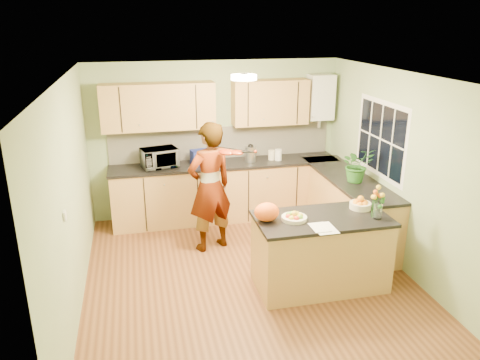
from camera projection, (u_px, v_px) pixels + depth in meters
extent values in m
plane|color=brown|center=(249.00, 278.00, 5.90)|extent=(4.50, 4.50, 0.00)
cube|color=white|center=(250.00, 77.00, 5.08)|extent=(4.00, 4.50, 0.02)
cube|color=#88A173|center=(216.00, 139.00, 7.56)|extent=(4.00, 0.02, 2.50)
cube|color=#88A173|center=(324.00, 285.00, 3.42)|extent=(4.00, 0.02, 2.50)
cube|color=#88A173|center=(71.00, 199.00, 5.07)|extent=(0.02, 4.50, 2.50)
cube|color=#88A173|center=(403.00, 173.00, 5.91)|extent=(0.02, 4.50, 2.50)
cube|color=tan|center=(226.00, 192.00, 7.57)|extent=(3.60, 0.60, 0.90)
cube|color=black|center=(226.00, 164.00, 7.41)|extent=(3.64, 0.62, 0.04)
cube|color=tan|center=(347.00, 208.00, 6.89)|extent=(0.60, 2.20, 0.90)
cube|color=black|center=(349.00, 178.00, 6.74)|extent=(0.62, 2.24, 0.04)
cube|color=beige|center=(222.00, 142.00, 7.59)|extent=(3.60, 0.02, 0.52)
cube|color=tan|center=(158.00, 107.00, 7.02)|extent=(1.70, 0.34, 0.70)
cube|color=tan|center=(270.00, 102.00, 7.39)|extent=(1.20, 0.34, 0.70)
cube|color=white|center=(320.00, 97.00, 7.56)|extent=(0.40, 0.30, 0.72)
cylinder|color=#BBBBC0|center=(319.00, 121.00, 7.69)|extent=(0.06, 0.06, 0.20)
cube|color=white|center=(381.00, 139.00, 6.37)|extent=(0.01, 1.30, 1.05)
cube|color=black|center=(381.00, 139.00, 6.37)|extent=(0.01, 1.18, 0.92)
cube|color=white|center=(65.00, 216.00, 4.50)|extent=(0.02, 0.09, 0.09)
cylinder|color=#FFEABF|center=(244.00, 77.00, 5.37)|extent=(0.30, 0.30, 0.06)
cylinder|color=white|center=(244.00, 75.00, 5.36)|extent=(0.10, 0.10, 0.02)
cube|color=tan|center=(320.00, 253.00, 5.62)|extent=(1.53, 0.77, 0.86)
cube|color=black|center=(322.00, 219.00, 5.47)|extent=(1.57, 0.81, 0.04)
cylinder|color=beige|center=(294.00, 218.00, 5.38)|extent=(0.29, 0.29, 0.04)
cylinder|color=beige|center=(360.00, 206.00, 5.70)|extent=(0.26, 0.26, 0.08)
cylinder|color=silver|center=(378.00, 211.00, 5.39)|extent=(0.10, 0.10, 0.20)
ellipsoid|color=#FD5B14|center=(267.00, 212.00, 5.33)|extent=(0.36, 0.34, 0.22)
cube|color=white|center=(325.00, 228.00, 5.16)|extent=(0.23, 0.32, 0.01)
imported|color=tan|center=(210.00, 187.00, 6.40)|extent=(0.78, 0.65, 1.83)
imported|color=white|center=(159.00, 158.00, 7.14)|extent=(0.60, 0.47, 0.29)
cube|color=navy|center=(200.00, 157.00, 7.30)|extent=(0.32, 0.26, 0.23)
cylinder|color=#BBBBC0|center=(250.00, 154.00, 7.45)|extent=(0.18, 0.18, 0.24)
sphere|color=black|center=(251.00, 144.00, 7.40)|extent=(0.09, 0.09, 0.09)
cylinder|color=beige|center=(271.00, 155.00, 7.54)|extent=(0.11, 0.11, 0.16)
cylinder|color=white|center=(278.00, 155.00, 7.52)|extent=(0.13, 0.13, 0.18)
imported|color=#2A6722|center=(357.00, 165.00, 6.47)|extent=(0.45, 0.39, 0.49)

